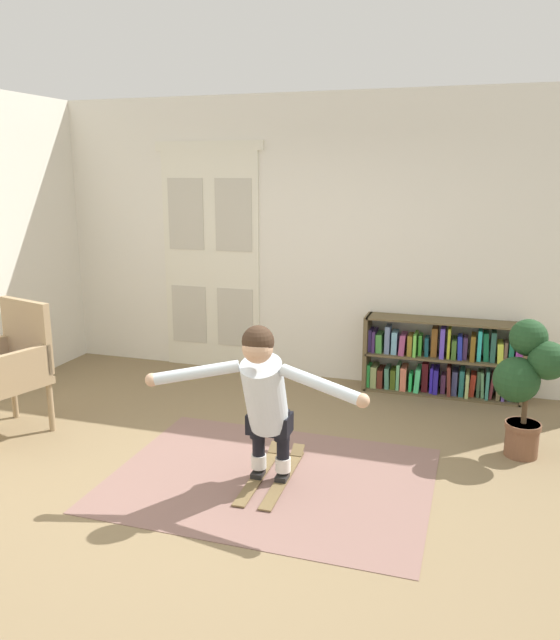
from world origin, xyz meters
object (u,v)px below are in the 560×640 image
(potted_plant, at_px, (526,377))
(skis_pair, at_px, (272,474))
(bookshelf, at_px, (441,361))
(person_skier, at_px, (264,393))
(wicker_chair, at_px, (8,365))

(potted_plant, relative_size, skis_pair, 1.13)
(potted_plant, bearing_deg, bookshelf, 119.80)
(potted_plant, distance_m, skis_pair, 2.05)
(bookshelf, distance_m, potted_plant, 1.41)
(bookshelf, distance_m, person_skier, 2.57)
(wicker_chair, bearing_deg, person_skier, -7.32)
(potted_plant, distance_m, person_skier, 2.05)
(bookshelf, bearing_deg, wicker_chair, -148.95)
(wicker_chair, bearing_deg, potted_plant, 11.57)
(skis_pair, relative_size, person_skier, 0.63)
(potted_plant, height_order, person_skier, person_skier)
(potted_plant, xyz_separation_m, skis_pair, (-1.71, -0.95, -0.60))
(potted_plant, height_order, skis_pair, potted_plant)
(person_skier, bearing_deg, potted_plant, 33.52)
(bookshelf, height_order, skis_pair, bookshelf)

